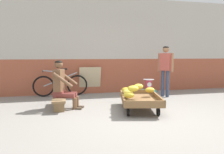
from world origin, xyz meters
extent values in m
plane|color=gray|center=(0.00, 0.00, 0.00)|extent=(80.00, 80.00, 0.00)
cube|color=#A35138|center=(0.00, 3.25, 0.57)|extent=(16.00, 0.30, 1.13)
cube|color=#B7B2A8|center=(0.00, 3.25, 2.14)|extent=(16.00, 0.30, 2.02)
cube|color=brown|center=(0.20, 0.64, 0.23)|extent=(1.14, 1.59, 0.05)
cube|color=brown|center=(-0.19, 0.73, 0.31)|extent=(0.36, 1.41, 0.10)
cube|color=brown|center=(0.59, 0.55, 0.31)|extent=(0.36, 1.41, 0.10)
cube|color=brown|center=(0.35, 1.32, 0.31)|extent=(0.83, 0.23, 0.10)
cube|color=brown|center=(0.04, -0.04, 0.31)|extent=(0.83, 0.23, 0.10)
cylinder|color=black|center=(0.00, 1.20, 0.09)|extent=(0.09, 0.19, 0.18)
cylinder|color=black|center=(0.62, 1.06, 0.09)|extent=(0.09, 0.19, 0.18)
cylinder|color=black|center=(-0.22, 0.22, 0.09)|extent=(0.09, 0.19, 0.18)
cylinder|color=black|center=(0.39, 0.08, 0.09)|extent=(0.09, 0.19, 0.18)
ellipsoid|color=yellow|center=(-0.09, 0.63, 0.42)|extent=(0.28, 0.24, 0.13)
ellipsoid|color=gold|center=(0.52, 0.81, 0.42)|extent=(0.24, 0.18, 0.13)
ellipsoid|color=gold|center=(-0.03, 0.95, 0.42)|extent=(0.30, 0.29, 0.13)
ellipsoid|color=gold|center=(-0.05, 0.80, 0.42)|extent=(0.30, 0.28, 0.13)
ellipsoid|color=gold|center=(-0.19, 0.30, 0.42)|extent=(0.30, 0.30, 0.13)
ellipsoid|color=gold|center=(0.15, 0.62, 0.55)|extent=(0.29, 0.25, 0.13)
ellipsoid|color=yellow|center=(-0.08, 0.34, 0.55)|extent=(0.27, 0.23, 0.13)
cube|color=olive|center=(-1.61, 1.27, 0.24)|extent=(0.34, 1.11, 0.05)
cube|color=olive|center=(-1.60, 1.65, 0.11)|extent=(0.24, 0.09, 0.22)
cube|color=olive|center=(-1.63, 0.88, 0.11)|extent=(0.24, 0.09, 0.22)
cylinder|color=brown|center=(-1.21, 1.21, 0.14)|extent=(0.10, 0.10, 0.27)
cube|color=#4C3D2D|center=(-1.15, 1.19, 0.02)|extent=(0.24, 0.16, 0.04)
cylinder|color=brown|center=(-1.39, 1.28, 0.32)|extent=(0.42, 0.26, 0.13)
cylinder|color=brown|center=(-1.27, 1.05, 0.14)|extent=(0.10, 0.10, 0.27)
cube|color=#4C3D2D|center=(-1.21, 1.02, 0.02)|extent=(0.24, 0.16, 0.04)
cylinder|color=brown|center=(-1.45, 1.11, 0.32)|extent=(0.42, 0.26, 0.13)
cube|color=brown|center=(-1.61, 1.27, 0.34)|extent=(0.30, 0.34, 0.14)
cube|color=brown|center=(-1.61, 1.27, 0.67)|extent=(0.28, 0.36, 0.52)
cylinder|color=brown|center=(-1.39, 1.40, 0.70)|extent=(0.47, 0.23, 0.36)
cylinder|color=brown|center=(-1.53, 1.02, 0.70)|extent=(0.47, 0.23, 0.36)
sphere|color=brown|center=(-1.61, 1.27, 1.05)|extent=(0.19, 0.19, 0.19)
ellipsoid|color=black|center=(-1.61, 1.27, 1.10)|extent=(0.17, 0.17, 0.09)
cube|color=#19847F|center=(0.82, 1.61, 0.15)|extent=(0.36, 0.28, 0.30)
cylinder|color=#28282D|center=(0.82, 1.61, 0.32)|extent=(0.20, 0.20, 0.03)
cube|color=#C6384C|center=(0.82, 1.61, 0.45)|extent=(0.16, 0.10, 0.24)
cylinder|color=white|center=(0.82, 1.56, 0.45)|extent=(0.13, 0.01, 0.13)
cylinder|color=#B2B5BA|center=(0.82, 1.61, 0.58)|extent=(0.30, 0.30, 0.01)
torus|color=black|center=(-2.07, 2.83, 0.32)|extent=(0.64, 0.08, 0.64)
torus|color=black|center=(-1.05, 2.88, 0.32)|extent=(0.64, 0.08, 0.64)
cylinder|color=#9EA0A5|center=(-1.56, 2.86, 0.52)|extent=(1.03, 0.09, 0.43)
cylinder|color=#9EA0A5|center=(-1.46, 2.86, 0.56)|extent=(0.04, 0.04, 0.48)
cylinder|color=#9EA0A5|center=(-1.77, 2.85, 0.76)|extent=(0.62, 0.07, 0.12)
cube|color=black|center=(-1.46, 2.86, 0.83)|extent=(0.20, 0.11, 0.05)
cylinder|color=black|center=(-2.07, 2.83, 0.78)|extent=(0.05, 0.48, 0.03)
cube|color=#C6B289|center=(-0.62, 3.06, 0.44)|extent=(0.70, 0.24, 0.88)
cylinder|color=#38425B|center=(1.57, 1.93, 0.40)|extent=(0.10, 0.10, 0.80)
cylinder|color=#38425B|center=(1.47, 2.05, 0.40)|extent=(0.10, 0.10, 0.80)
cube|color=#B24C42|center=(1.52, 1.99, 1.06)|extent=(0.36, 0.38, 0.52)
cylinder|color=#9E704C|center=(1.65, 1.83, 1.04)|extent=(0.07, 0.07, 0.56)
cylinder|color=#9E704C|center=(1.39, 2.16, 1.04)|extent=(0.07, 0.07, 0.56)
sphere|color=#9E704C|center=(1.52, 1.99, 1.44)|extent=(0.19, 0.19, 0.19)
ellipsoid|color=black|center=(1.52, 1.99, 1.49)|extent=(0.17, 0.17, 0.09)
camera|label=1|loc=(-1.62, -4.09, 1.27)|focal=35.46mm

